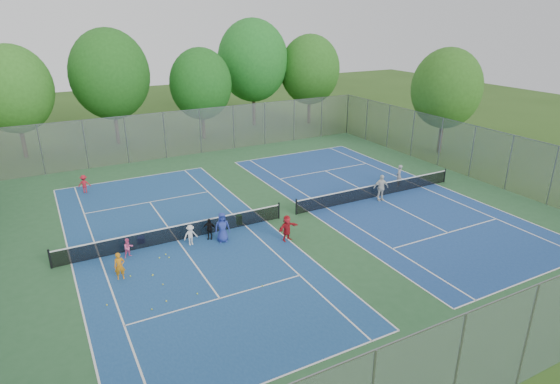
# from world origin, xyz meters

# --- Properties ---
(ground) EXTENTS (120.00, 120.00, 0.00)m
(ground) POSITION_xyz_m (0.00, 0.00, 0.00)
(ground) COLOR #2A4C17
(ground) RESTS_ON ground
(court_pad) EXTENTS (32.00, 32.00, 0.01)m
(court_pad) POSITION_xyz_m (0.00, 0.00, 0.01)
(court_pad) COLOR #295830
(court_pad) RESTS_ON ground
(court_left) EXTENTS (10.97, 23.77, 0.01)m
(court_left) POSITION_xyz_m (-7.00, 0.00, 0.02)
(court_left) COLOR navy
(court_left) RESTS_ON court_pad
(court_right) EXTENTS (10.97, 23.77, 0.01)m
(court_right) POSITION_xyz_m (7.00, 0.00, 0.02)
(court_right) COLOR navy
(court_right) RESTS_ON court_pad
(net_left) EXTENTS (12.87, 0.10, 0.91)m
(net_left) POSITION_xyz_m (-7.00, 0.00, 0.46)
(net_left) COLOR black
(net_left) RESTS_ON ground
(net_right) EXTENTS (12.87, 0.10, 0.91)m
(net_right) POSITION_xyz_m (7.00, 0.00, 0.46)
(net_right) COLOR black
(net_right) RESTS_ON ground
(fence_north) EXTENTS (32.00, 0.10, 4.00)m
(fence_north) POSITION_xyz_m (0.00, 16.00, 2.00)
(fence_north) COLOR gray
(fence_north) RESTS_ON ground
(fence_south) EXTENTS (32.00, 0.10, 4.00)m
(fence_south) POSITION_xyz_m (0.00, -16.00, 2.00)
(fence_south) COLOR gray
(fence_south) RESTS_ON ground
(fence_east) EXTENTS (0.10, 32.00, 4.00)m
(fence_east) POSITION_xyz_m (16.00, 0.00, 2.00)
(fence_east) COLOR gray
(fence_east) RESTS_ON ground
(tree_nw) EXTENTS (6.40, 6.40, 9.58)m
(tree_nw) POSITION_xyz_m (-14.00, 22.00, 5.89)
(tree_nw) COLOR #443326
(tree_nw) RESTS_ON ground
(tree_nl) EXTENTS (7.20, 7.20, 10.69)m
(tree_nl) POSITION_xyz_m (-6.00, 23.00, 6.54)
(tree_nl) COLOR #443326
(tree_nl) RESTS_ON ground
(tree_nc) EXTENTS (6.00, 6.00, 8.85)m
(tree_nc) POSITION_xyz_m (2.00, 21.00, 5.39)
(tree_nc) COLOR #443326
(tree_nc) RESTS_ON ground
(tree_nr) EXTENTS (7.60, 7.60, 11.42)m
(tree_nr) POSITION_xyz_m (9.00, 24.00, 7.04)
(tree_nr) COLOR #443326
(tree_nr) RESTS_ON ground
(tree_ne) EXTENTS (6.60, 6.60, 9.77)m
(tree_ne) POSITION_xyz_m (15.00, 22.00, 5.97)
(tree_ne) COLOR #443326
(tree_ne) RESTS_ON ground
(tree_side_e) EXTENTS (6.00, 6.00, 9.20)m
(tree_side_e) POSITION_xyz_m (19.00, 6.00, 5.74)
(tree_side_e) COLOR #443326
(tree_side_e) RESTS_ON ground
(ball_crate) EXTENTS (0.46, 0.46, 0.32)m
(ball_crate) POSITION_xyz_m (-8.83, 0.73, 0.16)
(ball_crate) COLOR #162EAC
(ball_crate) RESTS_ON ground
(ball_hopper) EXTENTS (0.32, 0.32, 0.58)m
(ball_hopper) POSITION_xyz_m (-3.10, 0.39, 0.29)
(ball_hopper) COLOR #268E2C
(ball_hopper) RESTS_ON ground
(student_a) EXTENTS (0.53, 0.38, 1.37)m
(student_a) POSITION_xyz_m (-10.53, -2.63, 0.68)
(student_a) COLOR orange
(student_a) RESTS_ON ground
(student_b) EXTENTS (0.59, 0.51, 1.05)m
(student_b) POSITION_xyz_m (-9.74, -0.60, 0.52)
(student_b) COLOR pink
(student_b) RESTS_ON ground
(student_c) EXTENTS (0.78, 0.47, 1.18)m
(student_c) POSITION_xyz_m (-6.48, -0.83, 0.59)
(student_c) COLOR silver
(student_c) RESTS_ON ground
(student_d) EXTENTS (0.78, 0.62, 1.24)m
(student_d) POSITION_xyz_m (-5.34, -0.63, 0.62)
(student_d) COLOR black
(student_d) RESTS_ON ground
(student_e) EXTENTS (0.93, 0.70, 1.71)m
(student_e) POSITION_xyz_m (-4.80, -1.25, 0.85)
(student_e) COLOR #283994
(student_e) RESTS_ON ground
(student_f) EXTENTS (1.45, 0.77, 1.50)m
(student_f) POSITION_xyz_m (-1.61, -2.82, 0.75)
(student_f) COLOR red
(student_f) RESTS_ON ground
(child_far_baseline) EXTENTS (0.93, 0.67, 1.30)m
(child_far_baseline) POSITION_xyz_m (-10.55, 10.34, 0.65)
(child_far_baseline) COLOR #B21927
(child_far_baseline) RESTS_ON ground
(instructor) EXTENTS (0.71, 0.66, 1.62)m
(instructor) POSITION_xyz_m (9.76, 0.95, 0.81)
(instructor) COLOR gray
(instructor) RESTS_ON ground
(teen_court_b) EXTENTS (1.13, 0.65, 1.81)m
(teen_court_b) POSITION_xyz_m (6.82, -0.58, 0.91)
(teen_court_b) COLOR silver
(teen_court_b) RESTS_ON ground
(tennis_ball_0) EXTENTS (0.07, 0.07, 0.07)m
(tennis_ball_0) POSITION_xyz_m (-8.41, -1.54, 0.03)
(tennis_ball_0) COLOR #D1F438
(tennis_ball_0) RESTS_ON ground
(tennis_ball_1) EXTENTS (0.07, 0.07, 0.07)m
(tennis_ball_1) POSITION_xyz_m (-9.12, -3.05, 0.03)
(tennis_ball_1) COLOR gold
(tennis_ball_1) RESTS_ON ground
(tennis_ball_2) EXTENTS (0.07, 0.07, 0.07)m
(tennis_ball_2) POSITION_xyz_m (-7.77, -5.62, 0.03)
(tennis_ball_2) COLOR #B6D832
(tennis_ball_2) RESTS_ON ground
(tennis_ball_3) EXTENTS (0.07, 0.07, 0.07)m
(tennis_ball_3) POSITION_xyz_m (-11.50, -4.60, 0.03)
(tennis_ball_3) COLOR yellow
(tennis_ball_3) RESTS_ON ground
(tennis_ball_4) EXTENTS (0.07, 0.07, 0.07)m
(tennis_ball_4) POSITION_xyz_m (-7.97, -1.74, 0.03)
(tennis_ball_4) COLOR #CDED37
(tennis_ball_4) RESTS_ON ground
(tennis_ball_5) EXTENTS (0.07, 0.07, 0.07)m
(tennis_ball_5) POSITION_xyz_m (-9.16, -3.09, 0.03)
(tennis_ball_5) COLOR yellow
(tennis_ball_5) RESTS_ON ground
(tennis_ball_6) EXTENTS (0.07, 0.07, 0.07)m
(tennis_ball_6) POSITION_xyz_m (-10.11, -2.66, 0.03)
(tennis_ball_6) COLOR #B2CB2F
(tennis_ball_6) RESTS_ON ground
(tennis_ball_7) EXTENTS (0.07, 0.07, 0.07)m
(tennis_ball_7) POSITION_xyz_m (-8.03, -1.33, 0.03)
(tennis_ball_7) COLOR #CAD932
(tennis_ball_7) RESTS_ON ground
(tennis_ball_8) EXTENTS (0.07, 0.07, 0.07)m
(tennis_ball_8) POSITION_xyz_m (-8.93, -4.14, 0.03)
(tennis_ball_8) COLOR gold
(tennis_ball_8) RESTS_ON ground
(tennis_ball_9) EXTENTS (0.07, 0.07, 0.07)m
(tennis_ball_9) POSITION_xyz_m (-4.91, -6.43, 0.03)
(tennis_ball_9) COLOR gold
(tennis_ball_9) RESTS_ON ground
(tennis_ball_10) EXTENTS (0.07, 0.07, 0.07)m
(tennis_ball_10) POSITION_xyz_m (-9.86, -5.84, 0.03)
(tennis_ball_10) COLOR #B2C82E
(tennis_ball_10) RESTS_ON ground
(tennis_ball_11) EXTENTS (0.07, 0.07, 0.07)m
(tennis_ball_11) POSITION_xyz_m (-9.15, -5.54, 0.03)
(tennis_ball_11) COLOR #EEF037
(tennis_ball_11) RESTS_ON ground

